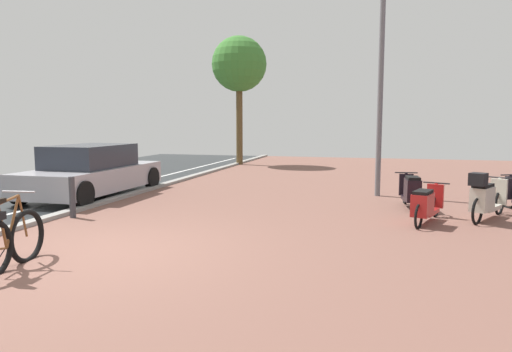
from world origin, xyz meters
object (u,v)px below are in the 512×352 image
(scooter_far, at_px, (411,191))
(lamp_post, at_px, (381,57))
(bollard_far, at_px, (72,197))
(scooter_extra, at_px, (426,205))
(street_tree, at_px, (239,65))
(scooter_near, at_px, (485,198))
(bicycle_foreground, at_px, (5,239))
(parked_car_near, at_px, (92,172))

(scooter_far, distance_m, lamp_post, 3.73)
(lamp_post, relative_size, bollard_far, 7.79)
(scooter_extra, height_order, lamp_post, lamp_post)
(scooter_extra, xyz_separation_m, street_tree, (-7.14, 11.14, 4.12))
(scooter_near, bearing_deg, lamp_post, 127.96)
(scooter_far, distance_m, scooter_extra, 1.52)
(scooter_far, bearing_deg, street_tree, 125.81)
(lamp_post, height_order, bollard_far, lamp_post)
(bicycle_foreground, height_order, scooter_extra, bicycle_foreground)
(bollard_far, bearing_deg, scooter_extra, 10.46)
(bicycle_foreground, xyz_separation_m, lamp_post, (4.70, 7.69, 3.20))
(street_tree, height_order, bollard_far, street_tree)
(scooter_far, xyz_separation_m, street_tree, (-6.95, 9.63, 4.08))
(bollard_far, bearing_deg, bicycle_foreground, -67.74)
(parked_car_near, distance_m, bollard_far, 2.94)
(bicycle_foreground, height_order, scooter_far, bicycle_foreground)
(scooter_near, height_order, scooter_far, scooter_near)
(scooter_near, xyz_separation_m, scooter_far, (-1.36, 0.90, -0.05))
(bicycle_foreground, relative_size, scooter_near, 0.88)
(bicycle_foreground, height_order, lamp_post, lamp_post)
(bollard_far, bearing_deg, street_tree, 91.10)
(bicycle_foreground, bearing_deg, bollard_far, 112.26)
(scooter_extra, bearing_deg, scooter_far, 97.20)
(parked_car_near, bearing_deg, bollard_far, -63.31)
(lamp_post, bearing_deg, scooter_extra, -74.34)
(bollard_far, bearing_deg, scooter_near, 13.15)
(scooter_far, height_order, lamp_post, lamp_post)
(scooter_far, distance_m, bollard_far, 7.27)
(scooter_extra, bearing_deg, bicycle_foreground, -141.94)
(lamp_post, distance_m, bollard_far, 8.17)
(bicycle_foreground, relative_size, lamp_post, 0.22)
(parked_car_near, relative_size, bollard_far, 5.14)
(scooter_near, bearing_deg, parked_car_near, 175.53)
(parked_car_near, xyz_separation_m, bollard_far, (1.32, -2.62, -0.21))
(scooter_extra, bearing_deg, bollard_far, -169.54)
(lamp_post, relative_size, street_tree, 1.13)
(parked_car_near, relative_size, lamp_post, 0.66)
(parked_car_near, xyz_separation_m, lamp_post, (7.30, 1.94, 2.97))
(bicycle_foreground, bearing_deg, scooter_extra, 38.06)
(scooter_near, xyz_separation_m, scooter_extra, (-1.17, -0.61, -0.09))
(bollard_far, bearing_deg, lamp_post, 37.31)
(scooter_extra, relative_size, lamp_post, 0.26)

